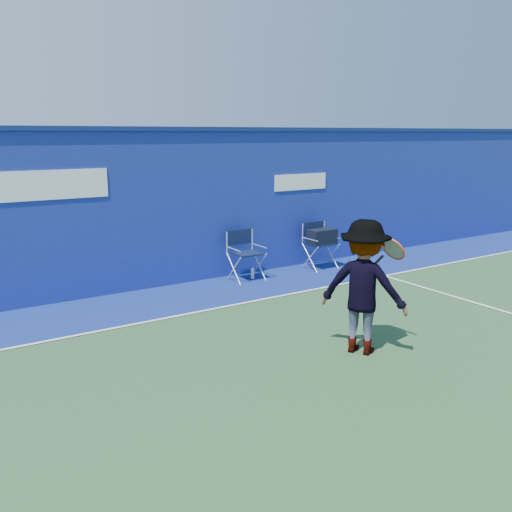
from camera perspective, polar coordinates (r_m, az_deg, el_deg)
ground at (r=6.67m, az=5.75°, el=-13.58°), size 80.00×80.00×0.00m
stadium_wall at (r=10.64m, az=-11.72°, el=4.94°), size 24.00×0.50×3.08m
out_of_bounds_strip at (r=9.98m, az=-9.02°, el=-4.58°), size 24.00×1.80×0.01m
court_lines at (r=7.10m, az=2.69°, el=-11.73°), size 24.00×12.00×0.01m
directors_chair_left at (r=11.11m, az=-1.05°, el=-0.93°), size 0.61×0.55×1.02m
directors_chair_right at (r=12.13m, az=6.81°, el=0.67°), size 0.61×0.55×1.03m
water_bottle at (r=11.24m, az=-0.36°, el=-1.83°), size 0.07×0.07×0.24m
tennis_player at (r=7.49m, az=11.28°, el=-3.19°), size 1.21×1.38×1.85m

